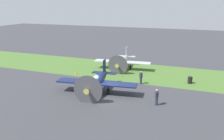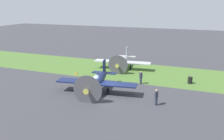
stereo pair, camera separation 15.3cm
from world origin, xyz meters
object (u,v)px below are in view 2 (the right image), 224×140
(fuel_drum, at_px, (190,80))
(runway_marker_cone, at_px, (76,73))
(ground_crew_chief, at_px, (141,77))
(ground_crew_mechanic, at_px, (156,97))
(airplane_wingman, at_px, (123,61))
(airplane_lead, at_px, (97,81))

(fuel_drum, bearing_deg, runway_marker_cone, 6.15)
(ground_crew_chief, height_order, ground_crew_mechanic, same)
(airplane_wingman, bearing_deg, fuel_drum, 154.50)
(ground_crew_chief, bearing_deg, fuel_drum, 59.83)
(runway_marker_cone, bearing_deg, airplane_lead, 136.44)
(airplane_lead, distance_m, airplane_wingman, 11.42)
(airplane_wingman, bearing_deg, runway_marker_cone, 39.61)
(ground_crew_mechanic, bearing_deg, airplane_wingman, -148.71)
(fuel_drum, bearing_deg, airplane_lead, 37.43)
(fuel_drum, distance_m, runway_marker_cone, 16.22)
(fuel_drum, height_order, runway_marker_cone, fuel_drum)
(ground_crew_mechanic, bearing_deg, fuel_drum, 161.73)
(ground_crew_mechanic, distance_m, fuel_drum, 9.19)
(ground_crew_chief, relative_size, runway_marker_cone, 3.93)
(ground_crew_chief, xyz_separation_m, runway_marker_cone, (10.14, -0.84, -0.69))
(airplane_wingman, distance_m, runway_marker_cone, 7.78)
(airplane_lead, distance_m, ground_crew_mechanic, 7.43)
(fuel_drum, bearing_deg, ground_crew_mechanic, 73.35)
(ground_crew_mechanic, xyz_separation_m, fuel_drum, (-2.63, -8.79, -0.46))
(airplane_wingman, relative_size, ground_crew_mechanic, 5.27)
(airplane_lead, bearing_deg, airplane_wingman, -93.71)
(airplane_lead, xyz_separation_m, airplane_wingman, (0.81, -11.39, -0.08))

